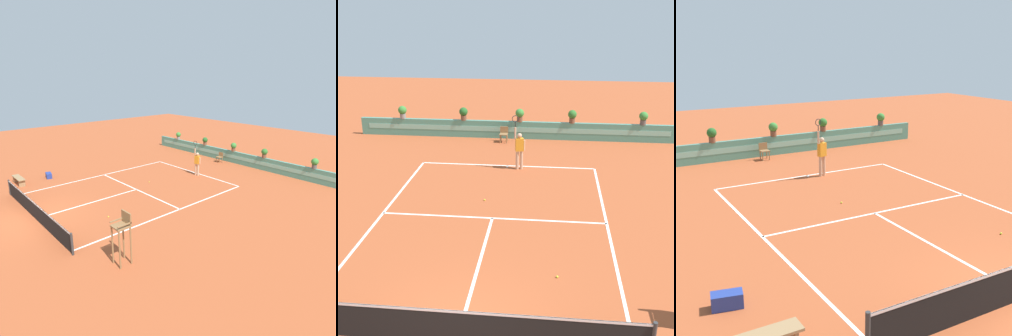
{
  "view_description": "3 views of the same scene",
  "coord_description": "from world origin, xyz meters",
  "views": [
    {
      "loc": [
        15.12,
        -4.3,
        7.04
      ],
      "look_at": [
        0.24,
        8.96,
        1.0
      ],
      "focal_mm": 32.23,
      "sensor_mm": 36.0,
      "label": 1
    },
    {
      "loc": [
        2.02,
        -8.13,
        7.53
      ],
      "look_at": [
        0.24,
        8.96,
        1.0
      ],
      "focal_mm": 48.08,
      "sensor_mm": 36.0,
      "label": 2
    },
    {
      "loc": [
        -8.51,
        -6.27,
        5.71
      ],
      "look_at": [
        0.24,
        8.96,
        1.0
      ],
      "focal_mm": 49.83,
      "sensor_mm": 36.0,
      "label": 3
    }
  ],
  "objects": [
    {
      "name": "ground_plane",
      "position": [
        0.0,
        6.0,
        0.0
      ],
      "size": [
        60.0,
        60.0,
        0.0
      ],
      "primitive_type": "plane",
      "color": "#A84C28"
    },
    {
      "name": "court_lines",
      "position": [
        0.0,
        6.72,
        0.0
      ],
      "size": [
        8.32,
        11.94,
        0.01
      ],
      "color": "white",
      "rests_on": "ground"
    },
    {
      "name": "net",
      "position": [
        0.0,
        0.0,
        0.51
      ],
      "size": [
        8.92,
        0.1,
        1.0
      ],
      "color": "#333333",
      "rests_on": "ground"
    },
    {
      "name": "back_wall_barrier",
      "position": [
        0.0,
        16.39,
        0.5
      ],
      "size": [
        18.0,
        0.21,
        1.0
      ],
      "color": "#4C8E7A",
      "rests_on": "ground"
    },
    {
      "name": "ball_kid_chair",
      "position": [
        -0.58,
        15.66,
        0.48
      ],
      "size": [
        0.44,
        0.44,
        0.85
      ],
      "color": "olive",
      "rests_on": "ground"
    },
    {
      "name": "tennis_player",
      "position": [
        0.59,
        11.52,
        1.05
      ],
      "size": [
        0.61,
        0.3,
        2.58
      ],
      "color": "tan",
      "rests_on": "ground"
    },
    {
      "name": "tennis_ball_near_baseline",
      "position": [
        -0.5,
        7.87,
        0.03
      ],
      "size": [
        0.07,
        0.07,
        0.07
      ],
      "primitive_type": "sphere",
      "color": "#CCE033",
      "rests_on": "ground"
    },
    {
      "name": "tennis_ball_mid_court",
      "position": [
        2.35,
        2.9,
        0.03
      ],
      "size": [
        0.07,
        0.07,
        0.07
      ],
      "primitive_type": "sphere",
      "color": "#CCE033",
      "rests_on": "ground"
    },
    {
      "name": "potted_plant_right",
      "position": [
        3.16,
        16.39,
        1.41
      ],
      "size": [
        0.48,
        0.48,
        0.72
      ],
      "color": "brown",
      "rests_on": "back_wall_barrier"
    },
    {
      "name": "potted_plant_centre",
      "position": [
        0.24,
        16.39,
        1.41
      ],
      "size": [
        0.48,
        0.48,
        0.72
      ],
      "color": "brown",
      "rests_on": "back_wall_barrier"
    },
    {
      "name": "potted_plant_far_right",
      "position": [
        7.01,
        16.39,
        1.41
      ],
      "size": [
        0.48,
        0.48,
        0.72
      ],
      "color": "#514C47",
      "rests_on": "back_wall_barrier"
    },
    {
      "name": "potted_plant_left",
      "position": [
        -2.96,
        16.39,
        1.41
      ],
      "size": [
        0.48,
        0.48,
        0.72
      ],
      "color": "brown",
      "rests_on": "back_wall_barrier"
    },
    {
      "name": "potted_plant_far_left",
      "position": [
        -6.52,
        16.39,
        1.41
      ],
      "size": [
        0.48,
        0.48,
        0.72
      ],
      "color": "gray",
      "rests_on": "back_wall_barrier"
    }
  ]
}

